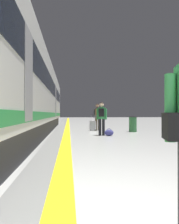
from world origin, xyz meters
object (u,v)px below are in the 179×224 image
Objects in this scene: high_speed_train at (13,79)px; waste_bin at (133,124)px; duffel_bag_near at (109,133)px; suitcase_mid at (93,125)px; passenger_near at (102,116)px; passenger_mid at (98,114)px.

waste_bin is (6.05, 2.89, -2.04)m from high_speed_train.
high_speed_train is 4.93m from duffel_bag_near.
duffel_bag_near is 0.44× the size of suitcase_mid.
passenger_near is 3.09m from suitcase_mid.
duffel_bag_near is at bearing 11.38° from high_speed_train.
waste_bin is (2.20, -1.19, 0.13)m from suitcase_mid.
passenger_mid is 2.38m from waste_bin.
waste_bin is (2.12, 1.83, -0.51)m from passenger_near.
suitcase_mid reaches higher than waste_bin.
duffel_bag_near is 0.48× the size of waste_bin.
high_speed_train is 31.67× the size of waste_bin.
passenger_near is 0.95× the size of passenger_mid.
duffel_bag_near is at bearing -82.83° from suitcase_mid.
high_speed_train is at bearing -154.47° from waste_bin.
passenger_mid is (4.16, 4.24, -1.49)m from high_speed_train.
passenger_near is 1.78× the size of waste_bin.
passenger_mid reaches higher than duffel_bag_near.
passenger_near reaches higher than duffel_bag_near.
high_speed_train reaches higher than passenger_mid.
suitcase_mid is 2.50m from waste_bin.
passenger_near is 2.85m from waste_bin.
waste_bin reaches higher than duffel_bag_near.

